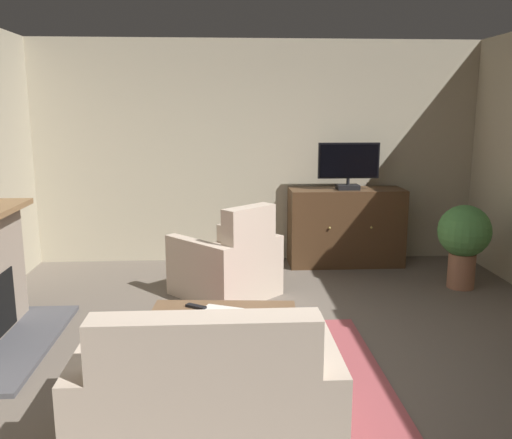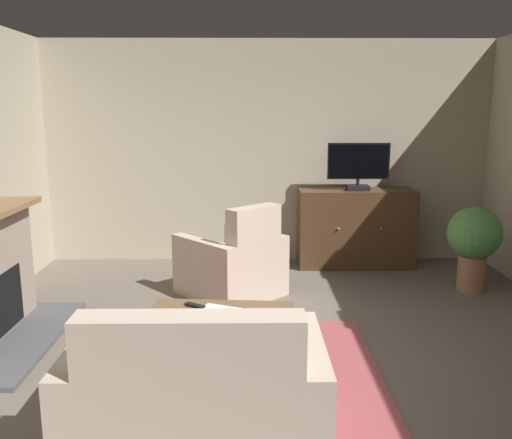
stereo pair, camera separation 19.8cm
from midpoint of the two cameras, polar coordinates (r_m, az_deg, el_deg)
The scene contains 12 objects.
ground_plane at distance 4.29m, azimuth 3.91°, elevation -15.85°, with size 6.23×6.90×0.04m, color #665B51.
wall_back at distance 7.03m, azimuth 2.01°, elevation 7.03°, with size 6.23×0.10×2.80m, color #B2A88E.
rug_central at distance 4.20m, azimuth -0.05°, elevation -16.09°, with size 2.07×2.08×0.01m, color #9E474C.
tv_cabinet at distance 6.96m, azimuth 11.17°, elevation -1.04°, with size 1.43×0.55×0.97m.
television at distance 6.78m, azimuth 11.53°, elevation 5.61°, with size 0.75×0.20×0.58m.
coffee_table at distance 4.26m, azimuth -2.25°, elevation -10.12°, with size 1.14×0.53×0.43m.
tv_remote at distance 4.31m, azimuth -5.11°, elevation -9.00°, with size 0.17×0.05×0.02m, color black.
folded_newspaper at distance 4.22m, azimuth -2.55°, elevation -9.53°, with size 0.30×0.22×0.01m, color silver.
sofa_floral at distance 3.31m, azimuth -4.35°, elevation -18.19°, with size 1.47×0.95×0.94m.
armchair_by_fireplace at distance 5.78m, azimuth -1.41°, elevation -4.86°, with size 1.25×1.25×1.00m.
potted_plant_tall_palm_by_window at distance 6.33m, azimuth 22.74°, elevation -1.94°, with size 0.57×0.57×0.93m.
cat at distance 4.95m, azimuth -11.38°, elevation -10.67°, with size 0.55×0.51×0.21m.
Camera 2 is at (-0.23, -3.80, 1.95)m, focal length 38.13 mm.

